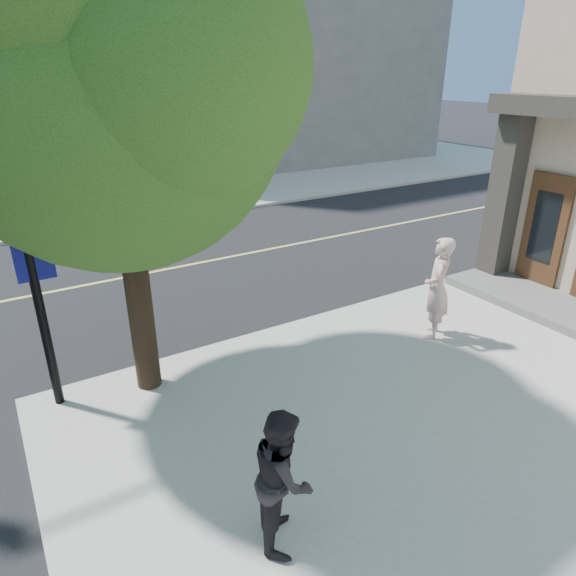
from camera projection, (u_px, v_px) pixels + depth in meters
ground at (82, 387)px, 8.53m from camera, size 140.00×140.00×0.00m
road_ew at (44, 294)px, 12.05m from camera, size 140.00×9.00×0.01m
sidewalk_ne at (238, 153)px, 31.80m from camera, size 29.00×25.00×0.12m
filler_ne at (237, 27)px, 29.62m from camera, size 18.00×16.00×14.00m
man_on_phone at (437, 288)px, 9.55m from camera, size 0.86×0.83×1.99m
pedestrian at (283, 477)px, 5.37m from camera, size 0.96×1.02×1.66m
street_tree at (117, 46)px, 6.47m from camera, size 5.91×5.37×7.84m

